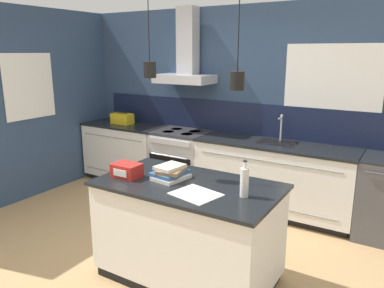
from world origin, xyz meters
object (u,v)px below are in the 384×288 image
oven_range (182,162)px  yellow_toolbox (122,119)px  red_supply_box (127,170)px  book_stack (171,173)px  bottle_on_island (244,182)px

oven_range → yellow_toolbox: (-1.10, 0.00, 0.54)m
oven_range → red_supply_box: (0.65, -1.91, 0.52)m
book_stack → red_supply_box: size_ratio=1.42×
bottle_on_island → oven_range: bearing=134.1°
bottle_on_island → yellow_toolbox: bottle_on_island is taller
red_supply_box → yellow_toolbox: (-1.75, 1.91, 0.02)m
red_supply_box → oven_range: bearing=108.8°
book_stack → yellow_toolbox: bearing=140.4°
red_supply_box → yellow_toolbox: 2.59m
book_stack → oven_range: bearing=120.1°
bottle_on_island → yellow_toolbox: 3.37m
bottle_on_island → book_stack: 0.73m
bottle_on_island → yellow_toolbox: bearing=147.7°
yellow_toolbox → bottle_on_island: bearing=-32.3°
book_stack → red_supply_box: (-0.37, -0.16, 0.00)m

